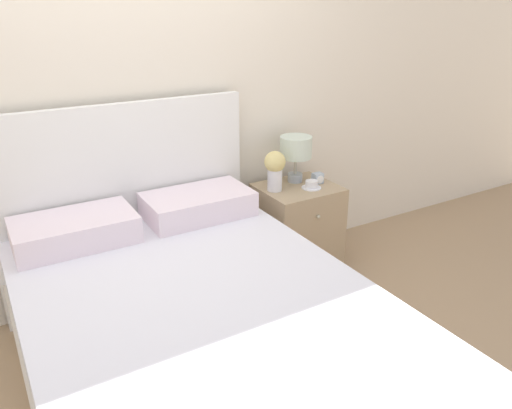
{
  "coord_description": "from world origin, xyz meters",
  "views": [
    {
      "loc": [
        -0.72,
        -2.71,
        1.7
      ],
      "look_at": [
        0.53,
        -0.59,
        0.69
      ],
      "focal_mm": 35.0,
      "sensor_mm": 36.0,
      "label": 1
    }
  ],
  "objects_px": {
    "flower_vase": "(275,168)",
    "teacup": "(311,185)",
    "nightstand": "(297,227)",
    "bed": "(200,339)",
    "alarm_clock": "(318,178)",
    "table_lamp": "(296,150)"
  },
  "relations": [
    {
      "from": "flower_vase",
      "to": "teacup",
      "type": "relative_size",
      "value": 2.02
    },
    {
      "from": "nightstand",
      "to": "flower_vase",
      "type": "bearing_deg",
      "value": 172.14
    },
    {
      "from": "bed",
      "to": "alarm_clock",
      "type": "bearing_deg",
      "value": 31.97
    },
    {
      "from": "teacup",
      "to": "alarm_clock",
      "type": "relative_size",
      "value": 1.85
    },
    {
      "from": "nightstand",
      "to": "table_lamp",
      "type": "distance_m",
      "value": 0.52
    },
    {
      "from": "bed",
      "to": "flower_vase",
      "type": "xyz_separation_m",
      "value": [
        0.89,
        0.79,
        0.43
      ]
    },
    {
      "from": "nightstand",
      "to": "alarm_clock",
      "type": "bearing_deg",
      "value": -4.42
    },
    {
      "from": "table_lamp",
      "to": "teacup",
      "type": "height_order",
      "value": "table_lamp"
    },
    {
      "from": "table_lamp",
      "to": "flower_vase",
      "type": "bearing_deg",
      "value": -160.6
    },
    {
      "from": "bed",
      "to": "nightstand",
      "type": "bearing_deg",
      "value": 35.81
    },
    {
      "from": "flower_vase",
      "to": "teacup",
      "type": "distance_m",
      "value": 0.27
    },
    {
      "from": "bed",
      "to": "alarm_clock",
      "type": "distance_m",
      "value": 1.46
    },
    {
      "from": "flower_vase",
      "to": "bed",
      "type": "bearing_deg",
      "value": -138.63
    },
    {
      "from": "flower_vase",
      "to": "table_lamp",
      "type": "bearing_deg",
      "value": 19.4
    },
    {
      "from": "table_lamp",
      "to": "teacup",
      "type": "bearing_deg",
      "value": -84.0
    },
    {
      "from": "teacup",
      "to": "alarm_clock",
      "type": "xyz_separation_m",
      "value": [
        0.09,
        0.05,
        0.01
      ]
    },
    {
      "from": "teacup",
      "to": "alarm_clock",
      "type": "bearing_deg",
      "value": 31.2
    },
    {
      "from": "flower_vase",
      "to": "alarm_clock",
      "type": "height_order",
      "value": "flower_vase"
    },
    {
      "from": "table_lamp",
      "to": "flower_vase",
      "type": "height_order",
      "value": "table_lamp"
    },
    {
      "from": "nightstand",
      "to": "teacup",
      "type": "xyz_separation_m",
      "value": [
        0.06,
        -0.07,
        0.31
      ]
    },
    {
      "from": "nightstand",
      "to": "teacup",
      "type": "bearing_deg",
      "value": -49.4
    },
    {
      "from": "flower_vase",
      "to": "alarm_clock",
      "type": "distance_m",
      "value": 0.33
    }
  ]
}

